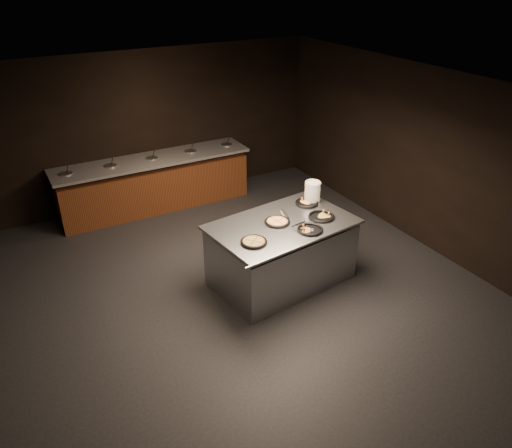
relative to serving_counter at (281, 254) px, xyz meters
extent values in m
cube|color=black|center=(-0.81, -0.25, -0.47)|extent=(7.00, 8.00, 0.01)
cube|color=black|center=(-0.81, -0.25, 2.44)|extent=(7.00, 8.00, 0.01)
cube|color=black|center=(-0.81, 3.75, 0.98)|extent=(7.00, 0.01, 2.90)
cube|color=black|center=(2.70, -0.25, 0.98)|extent=(0.01, 8.00, 2.90)
cube|color=#5A3515|center=(-0.81, 3.32, -0.04)|extent=(3.60, 0.75, 0.85)
cube|color=slate|center=(-0.81, 3.32, 0.51)|extent=(3.70, 0.83, 0.05)
cube|color=#3E1F0E|center=(-0.81, 3.32, -0.43)|extent=(3.60, 0.69, 0.08)
cylinder|color=#B9BCC1|center=(-2.36, 3.32, 0.51)|extent=(0.22, 0.22, 0.08)
cylinder|color=#406C2B|center=(-2.36, 3.32, 0.54)|extent=(0.19, 0.19, 0.02)
cylinder|color=black|center=(-2.33, 3.30, 0.62)|extent=(0.04, 0.10, 0.19)
cylinder|color=#B9BCC1|center=(-1.58, 3.32, 0.51)|extent=(0.22, 0.22, 0.08)
cylinder|color=#406C2B|center=(-1.58, 3.32, 0.54)|extent=(0.19, 0.19, 0.02)
cylinder|color=black|center=(-1.55, 3.30, 0.62)|extent=(0.04, 0.10, 0.19)
cylinder|color=#B9BCC1|center=(-0.81, 3.32, 0.51)|extent=(0.22, 0.22, 0.08)
cylinder|color=#406C2B|center=(-0.81, 3.32, 0.54)|extent=(0.19, 0.19, 0.02)
cylinder|color=black|center=(-0.78, 3.30, 0.62)|extent=(0.04, 0.10, 0.19)
cylinder|color=#B9BCC1|center=(-0.03, 3.32, 0.51)|extent=(0.22, 0.22, 0.08)
cylinder|color=#406C2B|center=(-0.03, 3.32, 0.54)|extent=(0.19, 0.19, 0.02)
cylinder|color=black|center=(0.00, 3.30, 0.62)|extent=(0.04, 0.10, 0.19)
cylinder|color=#B9BCC1|center=(0.74, 3.32, 0.51)|extent=(0.22, 0.22, 0.08)
cylinder|color=#406C2B|center=(0.74, 3.32, 0.54)|extent=(0.19, 0.19, 0.02)
cylinder|color=black|center=(0.77, 3.30, 0.62)|extent=(0.04, 0.10, 0.19)
cube|color=#B9BCC1|center=(0.00, 0.00, -0.03)|extent=(2.09, 1.43, 0.88)
cube|color=#B9BCC1|center=(0.00, 0.00, 0.49)|extent=(2.18, 1.52, 0.04)
cylinder|color=#B9BCC1|center=(0.00, -0.64, 0.49)|extent=(2.02, 0.30, 0.04)
cylinder|color=silver|center=(0.79, 0.40, 0.67)|extent=(0.24, 0.24, 0.32)
cylinder|color=black|center=(-0.63, -0.29, 0.52)|extent=(0.34, 0.34, 0.01)
torus|color=black|center=(-0.63, -0.29, 0.53)|extent=(0.36, 0.36, 0.04)
torus|color=#985427|center=(-0.63, -0.29, 0.54)|extent=(0.30, 0.30, 0.03)
cylinder|color=tan|center=(-0.63, -0.29, 0.53)|extent=(0.26, 0.26, 0.02)
cube|color=black|center=(-0.63, -0.29, 0.54)|extent=(0.16, 0.21, 0.00)
cube|color=black|center=(-0.63, -0.29, 0.54)|extent=(0.21, 0.16, 0.00)
cylinder|color=black|center=(-0.06, 0.04, 0.52)|extent=(0.34, 0.34, 0.01)
torus|color=black|center=(-0.06, 0.04, 0.53)|extent=(0.37, 0.37, 0.04)
torus|color=#985427|center=(-0.06, 0.04, 0.54)|extent=(0.30, 0.30, 0.03)
cylinder|color=#EDAE56|center=(-0.06, 0.04, 0.53)|extent=(0.26, 0.26, 0.02)
cube|color=black|center=(-0.06, 0.04, 0.54)|extent=(0.06, 0.26, 0.00)
cube|color=black|center=(-0.06, 0.04, 0.54)|extent=(0.26, 0.06, 0.00)
cylinder|color=black|center=(0.66, 0.35, 0.52)|extent=(0.33, 0.33, 0.01)
torus|color=black|center=(0.66, 0.35, 0.53)|extent=(0.36, 0.36, 0.04)
cylinder|color=black|center=(0.22, -0.38, 0.52)|extent=(0.34, 0.34, 0.01)
torus|color=black|center=(0.22, -0.38, 0.53)|extent=(0.36, 0.36, 0.04)
cylinder|color=black|center=(0.59, -0.13, 0.52)|extent=(0.36, 0.36, 0.01)
torus|color=black|center=(0.59, -0.13, 0.53)|extent=(0.39, 0.39, 0.04)
cube|color=#B9BCC1|center=(0.10, 0.24, 0.53)|extent=(0.09, 0.11, 0.00)
cylinder|color=black|center=(0.11, 0.09, 0.60)|extent=(0.03, 0.19, 0.12)
cylinder|color=#B9BCC1|center=(0.10, 0.16, 0.56)|extent=(0.02, 0.10, 0.07)
cube|color=#B9BCC1|center=(0.20, -0.38, 0.53)|extent=(0.14, 0.13, 0.00)
cylinder|color=black|center=(0.09, -0.28, 0.61)|extent=(0.14, 0.15, 0.13)
cylinder|color=#B9BCC1|center=(0.14, -0.33, 0.56)|extent=(0.08, 0.07, 0.08)
camera|label=1|loc=(-3.38, -5.30, 3.88)|focal=35.00mm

